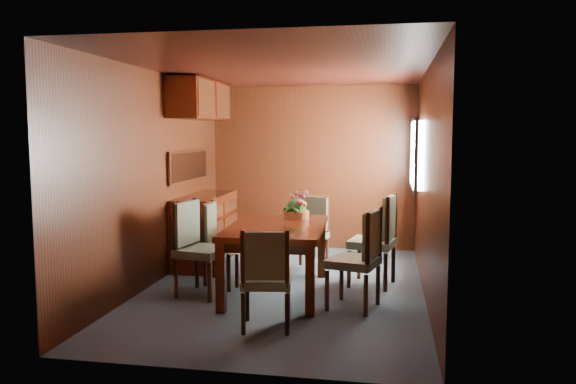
% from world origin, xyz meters
% --- Properties ---
extents(ground, '(4.50, 4.50, 0.00)m').
position_xyz_m(ground, '(0.00, 0.00, 0.00)').
color(ground, '#37434C').
rests_on(ground, ground).
extents(room_shell, '(3.06, 4.52, 2.41)m').
position_xyz_m(room_shell, '(-0.10, 0.33, 1.63)').
color(room_shell, black).
rests_on(room_shell, ground).
extents(sideboard, '(0.48, 1.40, 0.90)m').
position_xyz_m(sideboard, '(-1.25, 1.00, 0.45)').
color(sideboard, '#381107').
rests_on(sideboard, ground).
extents(dining_table, '(1.05, 1.61, 0.74)m').
position_xyz_m(dining_table, '(-0.05, -0.21, 0.63)').
color(dining_table, '#381107').
rests_on(dining_table, ground).
extents(chair_left_near, '(0.54, 0.56, 1.01)m').
position_xyz_m(chair_left_near, '(-0.88, -0.41, 0.56)').
color(chair_left_near, black).
rests_on(chair_left_near, ground).
extents(chair_left_far, '(0.44, 0.46, 0.93)m').
position_xyz_m(chair_left_far, '(-0.79, 0.10, 0.52)').
color(chair_left_far, black).
rests_on(chair_left_far, ground).
extents(chair_right_near, '(0.55, 0.57, 0.98)m').
position_xyz_m(chair_right_near, '(0.86, -0.61, 0.55)').
color(chair_right_near, black).
rests_on(chair_right_near, ground).
extents(chair_right_far, '(0.56, 0.58, 1.03)m').
position_xyz_m(chair_right_far, '(1.01, 0.27, 0.57)').
color(chair_right_far, black).
rests_on(chair_right_far, ground).
extents(chair_head, '(0.49, 0.47, 0.90)m').
position_xyz_m(chair_head, '(0.08, -1.36, 0.50)').
color(chair_head, black).
rests_on(chair_head, ground).
extents(chair_foot, '(0.56, 0.55, 0.93)m').
position_xyz_m(chair_foot, '(0.14, 0.93, 0.51)').
color(chair_foot, black).
rests_on(chair_foot, ground).
extents(flower_centerpiece, '(0.31, 0.31, 0.31)m').
position_xyz_m(flower_centerpiece, '(0.08, 0.28, 0.89)').
color(flower_centerpiece, '#A86333').
rests_on(flower_centerpiece, dining_table).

